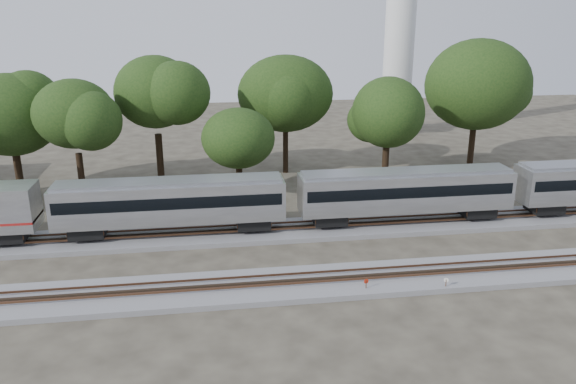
# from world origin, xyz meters

# --- Properties ---
(ground) EXTENTS (160.00, 160.00, 0.00)m
(ground) POSITION_xyz_m (0.00, 0.00, 0.00)
(ground) COLOR #383328
(ground) RESTS_ON ground
(track_far) EXTENTS (160.00, 5.00, 0.73)m
(track_far) POSITION_xyz_m (0.00, 6.00, 0.21)
(track_far) COLOR slate
(track_far) RESTS_ON ground
(track_near) EXTENTS (160.00, 5.00, 0.73)m
(track_near) POSITION_xyz_m (0.00, -4.00, 0.21)
(track_near) COLOR slate
(track_near) RESTS_ON ground
(train) EXTENTS (117.09, 3.35, 4.94)m
(train) POSITION_xyz_m (23.37, 6.00, 3.39)
(train) COLOR silver
(train) RESTS_ON ground
(switch_stand_red) EXTENTS (0.34, 0.10, 1.07)m
(switch_stand_red) POSITION_xyz_m (6.41, -5.62, 0.68)
(switch_stand_red) COLOR #512D19
(switch_stand_red) RESTS_ON ground
(switch_stand_white) EXTENTS (0.31, 0.15, 1.03)m
(switch_stand_white) POSITION_xyz_m (11.84, -6.17, 0.66)
(switch_stand_white) COLOR #512D19
(switch_stand_white) RESTS_ON ground
(switch_lever) EXTENTS (0.57, 0.45, 0.30)m
(switch_lever) POSITION_xyz_m (5.82, -5.39, 0.15)
(switch_lever) COLOR #512D19
(switch_lever) RESTS_ON ground
(tree_1) EXTENTS (8.34, 8.34, 11.75)m
(tree_1) POSITION_xyz_m (-23.45, 21.42, 8.18)
(tree_1) COLOR black
(tree_1) RESTS_ON ground
(tree_2) EXTENTS (8.77, 8.77, 12.36)m
(tree_2) POSITION_xyz_m (-16.58, 18.56, 8.61)
(tree_2) COLOR black
(tree_2) RESTS_ON ground
(tree_3) EXTENTS (10.12, 10.12, 14.27)m
(tree_3) POSITION_xyz_m (-9.07, 23.43, 9.94)
(tree_3) COLOR black
(tree_3) RESTS_ON ground
(tree_4) EXTENTS (6.29, 6.29, 8.87)m
(tree_4) POSITION_xyz_m (-0.71, 16.29, 6.16)
(tree_4) COLOR black
(tree_4) RESTS_ON ground
(tree_5) EXTENTS (9.43, 9.43, 13.30)m
(tree_5) POSITION_xyz_m (5.26, 24.89, 9.26)
(tree_5) COLOR black
(tree_5) RESTS_ON ground
(tree_6) EXTENTS (7.90, 7.90, 11.14)m
(tree_6) POSITION_xyz_m (15.76, 19.69, 7.76)
(tree_6) COLOR black
(tree_6) RESTS_ON ground
(tree_7) EXTENTS (10.04, 10.04, 14.16)m
(tree_7) POSITION_xyz_m (28.41, 24.90, 9.87)
(tree_7) COLOR black
(tree_7) RESTS_ON ground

